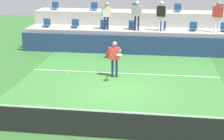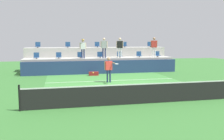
{
  "view_description": "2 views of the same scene",
  "coord_description": "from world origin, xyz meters",
  "px_view_note": "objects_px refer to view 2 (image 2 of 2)",
  "views": [
    {
      "loc": [
        1.6,
        -13.05,
        5.06
      ],
      "look_at": [
        -0.06,
        -1.2,
        1.29
      ],
      "focal_mm": 54.52,
      "sensor_mm": 36.0,
      "label": 1
    },
    {
      "loc": [
        -3.7,
        -14.23,
        2.85
      ],
      "look_at": [
        -0.71,
        -0.77,
        1.15
      ],
      "focal_mm": 39.89,
      "sensor_mm": 36.0,
      "label": 2
    }
  ],
  "objects_px": {
    "spectator_in_grey": "(104,46)",
    "stadium_chair_lower_mid_left": "(80,56)",
    "stadium_chair_upper_right": "(125,45)",
    "stadium_chair_upper_far_right": "(150,45)",
    "stadium_chair_upper_far_left": "(38,45)",
    "tennis_ball": "(93,73)",
    "stadium_chair_lower_far_right": "(157,54)",
    "equipment_bag": "(94,74)",
    "stadium_chair_upper_center": "(97,45)",
    "stadium_chair_lower_far_left": "(36,56)",
    "stadium_chair_lower_right": "(139,55)",
    "stadium_chair_lower_left": "(59,56)",
    "stadium_chair_lower_mid_right": "(120,55)",
    "spectator_leaning_on_rail": "(154,45)",
    "tennis_player": "(109,67)",
    "stadium_chair_lower_center": "(100,55)",
    "spectator_with_hat": "(83,47)",
    "spectator_in_white": "(120,46)",
    "stadium_chair_upper_left": "(68,45)"
  },
  "relations": [
    {
      "from": "stadium_chair_lower_right",
      "to": "stadium_chair_lower_center",
      "type": "bearing_deg",
      "value": 180.0
    },
    {
      "from": "spectator_in_grey",
      "to": "stadium_chair_lower_mid_left",
      "type": "bearing_deg",
      "value": 169.3
    },
    {
      "from": "tennis_player",
      "to": "spectator_in_grey",
      "type": "bearing_deg",
      "value": 82.86
    },
    {
      "from": "stadium_chair_upper_center",
      "to": "spectator_in_white",
      "type": "height_order",
      "value": "spectator_in_white"
    },
    {
      "from": "stadium_chair_lower_right",
      "to": "tennis_ball",
      "type": "bearing_deg",
      "value": -123.1
    },
    {
      "from": "stadium_chair_lower_left",
      "to": "stadium_chair_lower_right",
      "type": "bearing_deg",
      "value": 0.0
    },
    {
      "from": "stadium_chair_lower_center",
      "to": "stadium_chair_upper_center",
      "type": "relative_size",
      "value": 1.0
    },
    {
      "from": "stadium_chair_lower_far_left",
      "to": "stadium_chair_lower_far_right",
      "type": "xyz_separation_m",
      "value": [
        10.73,
        0.0,
        0.0
      ]
    },
    {
      "from": "stadium_chair_upper_center",
      "to": "spectator_in_grey",
      "type": "distance_m",
      "value": 2.2
    },
    {
      "from": "spectator_in_grey",
      "to": "tennis_player",
      "type": "bearing_deg",
      "value": -97.14
    },
    {
      "from": "stadium_chair_lower_left",
      "to": "spectator_with_hat",
      "type": "relative_size",
      "value": 0.32
    },
    {
      "from": "stadium_chair_lower_far_left",
      "to": "stadium_chair_upper_center",
      "type": "relative_size",
      "value": 1.0
    },
    {
      "from": "equipment_bag",
      "to": "stadium_chair_lower_left",
      "type": "bearing_deg",
      "value": 141.53
    },
    {
      "from": "stadium_chair_lower_center",
      "to": "stadium_chair_upper_right",
      "type": "xyz_separation_m",
      "value": [
        2.73,
        1.8,
        0.85
      ]
    },
    {
      "from": "spectator_in_white",
      "to": "stadium_chair_upper_right",
      "type": "bearing_deg",
      "value": 64.75
    },
    {
      "from": "stadium_chair_lower_right",
      "to": "stadium_chair_lower_far_right",
      "type": "bearing_deg",
      "value": 0.0
    },
    {
      "from": "spectator_in_white",
      "to": "stadium_chair_lower_right",
      "type": "bearing_deg",
      "value": 11.37
    },
    {
      "from": "tennis_player",
      "to": "spectator_in_grey",
      "type": "height_order",
      "value": "spectator_in_grey"
    },
    {
      "from": "stadium_chair_lower_mid_left",
      "to": "stadium_chair_upper_center",
      "type": "distance_m",
      "value": 2.68
    },
    {
      "from": "stadium_chair_upper_right",
      "to": "equipment_bag",
      "type": "relative_size",
      "value": 0.68
    },
    {
      "from": "stadium_chair_lower_mid_right",
      "to": "stadium_chair_upper_far_right",
      "type": "relative_size",
      "value": 1.0
    },
    {
      "from": "tennis_ball",
      "to": "stadium_chair_lower_mid_right",
      "type": "bearing_deg",
      "value": 66.61
    },
    {
      "from": "stadium_chair_lower_left",
      "to": "stadium_chair_upper_left",
      "type": "distance_m",
      "value": 2.17
    },
    {
      "from": "tennis_player",
      "to": "spectator_in_grey",
      "type": "xyz_separation_m",
      "value": [
        0.64,
        5.08,
        1.27
      ]
    },
    {
      "from": "spectator_in_grey",
      "to": "spectator_in_white",
      "type": "relative_size",
      "value": 0.99
    },
    {
      "from": "stadium_chair_lower_center",
      "to": "spectator_leaning_on_rail",
      "type": "xyz_separation_m",
      "value": [
        4.87,
        -0.38,
        0.87
      ]
    },
    {
      "from": "stadium_chair_lower_mid_right",
      "to": "stadium_chair_lower_center",
      "type": "bearing_deg",
      "value": 180.0
    },
    {
      "from": "stadium_chair_upper_far_left",
      "to": "stadium_chair_upper_left",
      "type": "bearing_deg",
      "value": 0.0
    },
    {
      "from": "stadium_chair_lower_far_right",
      "to": "spectator_with_hat",
      "type": "bearing_deg",
      "value": -176.82
    },
    {
      "from": "stadium_chair_lower_mid_right",
      "to": "spectator_leaning_on_rail",
      "type": "height_order",
      "value": "spectator_leaning_on_rail"
    },
    {
      "from": "stadium_chair_upper_right",
      "to": "stadium_chair_upper_far_right",
      "type": "xyz_separation_m",
      "value": [
        2.6,
        0.0,
        0.0
      ]
    },
    {
      "from": "stadium_chair_lower_far_right",
      "to": "tennis_ball",
      "type": "bearing_deg",
      "value": -130.89
    },
    {
      "from": "stadium_chair_lower_right",
      "to": "stadium_chair_upper_left",
      "type": "distance_m",
      "value": 6.59
    },
    {
      "from": "stadium_chair_lower_right",
      "to": "stadium_chair_upper_center",
      "type": "xyz_separation_m",
      "value": [
        -3.55,
        1.8,
        0.85
      ]
    },
    {
      "from": "stadium_chair_lower_left",
      "to": "stadium_chair_lower_right",
      "type": "distance_m",
      "value": 7.14
    },
    {
      "from": "stadium_chair_upper_far_left",
      "to": "stadium_chair_lower_far_right",
      "type": "bearing_deg",
      "value": -9.54
    },
    {
      "from": "stadium_chair_lower_left",
      "to": "stadium_chair_upper_far_right",
      "type": "height_order",
      "value": "stadium_chair_upper_far_right"
    },
    {
      "from": "stadium_chair_lower_far_right",
      "to": "equipment_bag",
      "type": "xyz_separation_m",
      "value": [
        -6.26,
        -2.11,
        -1.31
      ]
    },
    {
      "from": "spectator_with_hat",
      "to": "tennis_player",
      "type": "bearing_deg",
      "value": -76.89
    },
    {
      "from": "stadium_chair_upper_far_left",
      "to": "tennis_player",
      "type": "distance_m",
      "value": 8.9
    },
    {
      "from": "stadium_chair_lower_far_right",
      "to": "stadium_chair_upper_right",
      "type": "relative_size",
      "value": 1.0
    },
    {
      "from": "stadium_chair_upper_right",
      "to": "spectator_leaning_on_rail",
      "type": "xyz_separation_m",
      "value": [
        2.14,
        -2.18,
        0.02
      ]
    },
    {
      "from": "stadium_chair_upper_far_left",
      "to": "tennis_ball",
      "type": "xyz_separation_m",
      "value": [
        3.54,
        -10.08,
        -1.25
      ]
    },
    {
      "from": "stadium_chair_upper_far_left",
      "to": "tennis_ball",
      "type": "distance_m",
      "value": 10.76
    },
    {
      "from": "stadium_chair_lower_mid_left",
      "to": "stadium_chair_upper_far_left",
      "type": "xyz_separation_m",
      "value": [
        -3.6,
        1.8,
        0.85
      ]
    },
    {
      "from": "stadium_chair_lower_mid_left",
      "to": "tennis_ball",
      "type": "xyz_separation_m",
      "value": [
        -0.06,
        -8.28,
        -0.4
      ]
    },
    {
      "from": "stadium_chair_upper_left",
      "to": "spectator_in_grey",
      "type": "bearing_deg",
      "value": -36.29
    },
    {
      "from": "stadium_chair_lower_left",
      "to": "spectator_in_white",
      "type": "xyz_separation_m",
      "value": [
        5.23,
        -0.38,
        0.84
      ]
    },
    {
      "from": "stadium_chair_lower_left",
      "to": "stadium_chair_lower_mid_left",
      "type": "bearing_deg",
      "value": 0.0
    },
    {
      "from": "stadium_chair_upper_left",
      "to": "equipment_bag",
      "type": "height_order",
      "value": "stadium_chair_upper_left"
    }
  ]
}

